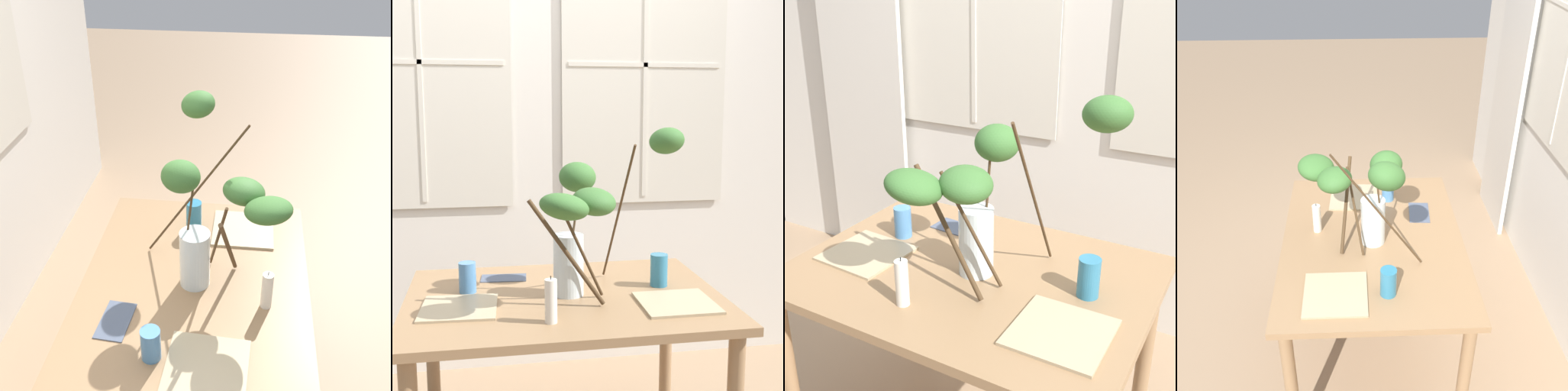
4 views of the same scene
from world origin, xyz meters
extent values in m
cube|color=#93704C|center=(0.00, 0.00, 0.74)|extent=(1.17, 0.87, 0.03)
cylinder|color=#93704C|center=(0.53, -0.37, 0.36)|extent=(0.06, 0.06, 0.73)
cylinder|color=#93704C|center=(0.53, 0.37, 0.36)|extent=(0.06, 0.06, 0.73)
cylinder|color=silver|center=(0.02, 0.00, 0.88)|extent=(0.11, 0.11, 0.23)
cylinder|color=silver|center=(0.02, 0.00, 0.80)|extent=(0.10, 0.10, 0.07)
cylinder|color=#47331E|center=(-0.01, -0.12, 0.96)|extent=(0.27, 0.07, 0.38)
ellipsoid|color=#38662D|center=(-0.03, -0.25, 1.14)|extent=(0.21, 0.20, 0.14)
cylinder|color=#47331E|center=(0.05, -0.08, 0.96)|extent=(0.18, 0.08, 0.38)
ellipsoid|color=#38662D|center=(0.08, -0.17, 1.14)|extent=(0.21, 0.21, 0.13)
cylinder|color=#47331E|center=(0.21, 0.02, 1.05)|extent=(0.04, 0.39, 0.57)
ellipsoid|color=#38662D|center=(0.40, 0.03, 1.33)|extent=(0.15, 0.16, 0.14)
cylinder|color=#47331E|center=(0.04, 0.03, 0.98)|extent=(0.06, 0.06, 0.43)
ellipsoid|color=#38662D|center=(0.06, 0.05, 1.20)|extent=(0.20, 0.21, 0.14)
cylinder|color=#4C84BC|center=(-0.36, 0.10, 0.82)|extent=(0.07, 0.07, 0.12)
cylinder|color=teal|center=(0.38, 0.05, 0.82)|extent=(0.07, 0.07, 0.13)
cube|color=tan|center=(-0.38, -0.08, 0.76)|extent=(0.28, 0.28, 0.01)
cube|color=tan|center=(0.38, -0.17, 0.76)|extent=(0.27, 0.27, 0.01)
cube|color=#4C566B|center=(-0.22, 0.25, 0.76)|extent=(0.19, 0.12, 0.00)
cylinder|color=silver|center=(-0.08, -0.27, 0.83)|extent=(0.04, 0.04, 0.15)
cylinder|color=black|center=(-0.08, -0.27, 0.91)|extent=(0.00, 0.00, 0.01)
camera|label=1|loc=(-1.46, -0.18, 2.06)|focal=46.59mm
camera|label=2|loc=(-0.28, -2.06, 1.46)|focal=52.79mm
camera|label=3|loc=(0.78, -1.33, 1.66)|focal=48.62mm
camera|label=4|loc=(1.89, -0.08, 2.17)|focal=44.64mm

